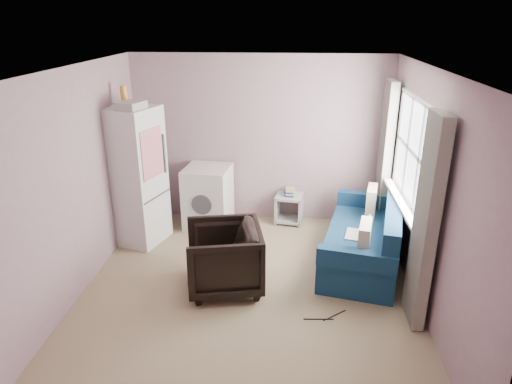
% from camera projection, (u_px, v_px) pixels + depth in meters
% --- Properties ---
extents(room, '(3.84, 4.24, 2.54)m').
position_uv_depth(room, '(249.00, 190.00, 4.86)').
color(room, '#907D5E').
rests_on(room, ground).
extents(armchair, '(0.93, 0.97, 0.85)m').
position_uv_depth(armchair, '(224.00, 255.00, 5.23)').
color(armchair, black).
rests_on(armchair, ground).
extents(fridge, '(0.82, 0.81, 2.15)m').
position_uv_depth(fridge, '(135.00, 176.00, 6.18)').
color(fridge, silver).
rests_on(fridge, ground).
extents(washing_machine, '(0.71, 0.71, 0.91)m').
position_uv_depth(washing_machine, '(208.00, 195.00, 6.81)').
color(washing_machine, silver).
rests_on(washing_machine, ground).
extents(side_table, '(0.46, 0.46, 0.55)m').
position_uv_depth(side_table, '(289.00, 206.00, 6.98)').
color(side_table, '#9A9C98').
rests_on(side_table, ground).
extents(sofa, '(1.27, 2.07, 0.86)m').
position_uv_depth(sofa, '(367.00, 240.00, 5.81)').
color(sofa, navy).
rests_on(sofa, ground).
extents(window_dressing, '(0.17, 2.62, 2.18)m').
position_uv_depth(window_dressing, '(402.00, 185.00, 5.43)').
color(window_dressing, white).
rests_on(window_dressing, ground).
extents(floor_cables, '(0.46, 0.21, 0.01)m').
position_uv_depth(floor_cables, '(327.00, 317.00, 4.82)').
color(floor_cables, black).
rests_on(floor_cables, ground).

